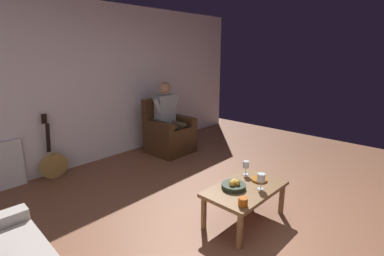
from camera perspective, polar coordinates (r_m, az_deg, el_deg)
name	(u,v)px	position (r m, az deg, el deg)	size (l,w,h in m)	color
ground_plane	(269,224)	(3.41, 15.13, -18.03)	(7.49, 7.49, 0.00)	brown
wall_back	(104,83)	(5.11, -17.20, 8.54)	(6.50, 0.06, 2.62)	silver
armchair	(169,134)	(5.32, -4.70, -1.17)	(0.73, 0.71, 1.00)	#3E2614
person_seated	(169,115)	(5.22, -4.64, 2.59)	(0.65, 0.55, 1.31)	#93989D
coffee_table	(245,192)	(3.24, 10.60, -12.54)	(0.96, 0.59, 0.41)	brown
guitar	(53,164)	(4.72, -26.04, -6.44)	(0.39, 0.24, 0.97)	#A98442
radiator	(1,167)	(4.64, -33.99, -6.46)	(0.56, 0.06, 0.67)	white
wine_glass_near	(246,165)	(3.46, 10.76, -7.38)	(0.07, 0.07, 0.17)	silver
wine_glass_far	(261,178)	(3.15, 13.70, -9.81)	(0.08, 0.08, 0.18)	silver
fruit_bowl	(234,185)	(3.15, 8.38, -11.28)	(0.26, 0.26, 0.11)	#222E1F
decorative_dish	(259,180)	(3.39, 13.32, -10.03)	(0.18, 0.18, 0.02)	#AF631C
candle_jar	(243,202)	(2.84, 10.20, -14.36)	(0.09, 0.09, 0.08)	#B04E10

